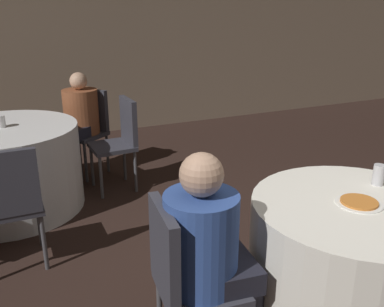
{
  "coord_description": "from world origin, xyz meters",
  "views": [
    {
      "loc": [
        -1.62,
        -1.45,
        1.76
      ],
      "look_at": [
        -0.56,
        0.86,
        0.86
      ],
      "focal_mm": 40.0,
      "sensor_mm": 36.0,
      "label": 1
    }
  ],
  "objects_px": {
    "table_near": "(349,265)",
    "pizza_plate_near": "(359,202)",
    "person_blue_shirt": "(214,259)",
    "chair_far_east": "(121,136)",
    "table_far": "(7,169)",
    "person_floral_shirt": "(77,125)",
    "chair_far_south": "(10,199)",
    "soda_can_silver": "(379,175)",
    "chair_near_west": "(183,273)",
    "chair_far_northeast": "(88,124)"
  },
  "relations": [
    {
      "from": "table_near",
      "to": "pizza_plate_near",
      "type": "relative_size",
      "value": 4.6
    },
    {
      "from": "person_blue_shirt",
      "to": "chair_far_east",
      "type": "bearing_deg",
      "value": -178.23
    },
    {
      "from": "table_far",
      "to": "person_floral_shirt",
      "type": "bearing_deg",
      "value": 35.45
    },
    {
      "from": "chair_far_south",
      "to": "soda_can_silver",
      "type": "distance_m",
      "value": 2.31
    },
    {
      "from": "chair_far_south",
      "to": "person_floral_shirt",
      "type": "bearing_deg",
      "value": 65.36
    },
    {
      "from": "chair_near_west",
      "to": "chair_far_east",
      "type": "relative_size",
      "value": 1.0
    },
    {
      "from": "chair_far_northeast",
      "to": "chair_far_south",
      "type": "relative_size",
      "value": 1.0
    },
    {
      "from": "table_far",
      "to": "chair_near_west",
      "type": "height_order",
      "value": "chair_near_west"
    },
    {
      "from": "table_near",
      "to": "person_floral_shirt",
      "type": "distance_m",
      "value": 3.05
    },
    {
      "from": "person_floral_shirt",
      "to": "soda_can_silver",
      "type": "height_order",
      "value": "person_floral_shirt"
    },
    {
      "from": "person_floral_shirt",
      "to": "pizza_plate_near",
      "type": "relative_size",
      "value": 4.52
    },
    {
      "from": "chair_far_northeast",
      "to": "chair_far_east",
      "type": "relative_size",
      "value": 1.0
    },
    {
      "from": "chair_near_west",
      "to": "pizza_plate_near",
      "type": "bearing_deg",
      "value": 89.94
    },
    {
      "from": "table_near",
      "to": "chair_far_northeast",
      "type": "xyz_separation_m",
      "value": [
        -0.81,
        2.99,
        0.16
      ]
    },
    {
      "from": "chair_far_east",
      "to": "person_floral_shirt",
      "type": "height_order",
      "value": "person_floral_shirt"
    },
    {
      "from": "table_far",
      "to": "person_floral_shirt",
      "type": "xyz_separation_m",
      "value": [
        0.72,
        0.51,
        0.19
      ]
    },
    {
      "from": "table_near",
      "to": "person_blue_shirt",
      "type": "relative_size",
      "value": 0.98
    },
    {
      "from": "table_far",
      "to": "chair_near_west",
      "type": "bearing_deg",
      "value": -72.91
    },
    {
      "from": "person_blue_shirt",
      "to": "person_floral_shirt",
      "type": "bearing_deg",
      "value": -170.83
    },
    {
      "from": "chair_near_west",
      "to": "person_floral_shirt",
      "type": "bearing_deg",
      "value": -174.07
    },
    {
      "from": "chair_far_northeast",
      "to": "table_near",
      "type": "bearing_deg",
      "value": 159.78
    },
    {
      "from": "chair_far_south",
      "to": "person_floral_shirt",
      "type": "distance_m",
      "value": 1.72
    },
    {
      "from": "person_floral_shirt",
      "to": "pizza_plate_near",
      "type": "distance_m",
      "value": 3.05
    },
    {
      "from": "person_blue_shirt",
      "to": "person_floral_shirt",
      "type": "height_order",
      "value": "person_blue_shirt"
    },
    {
      "from": "table_far",
      "to": "chair_far_northeast",
      "type": "distance_m",
      "value": 1.06
    },
    {
      "from": "person_blue_shirt",
      "to": "table_far",
      "type": "bearing_deg",
      "value": -153.15
    },
    {
      "from": "chair_near_west",
      "to": "person_blue_shirt",
      "type": "xyz_separation_m",
      "value": [
        0.16,
        -0.02,
        0.05
      ]
    },
    {
      "from": "table_near",
      "to": "chair_far_northeast",
      "type": "height_order",
      "value": "chair_far_northeast"
    },
    {
      "from": "person_blue_shirt",
      "to": "pizza_plate_near",
      "type": "bearing_deg",
      "value": 89.93
    },
    {
      "from": "table_far",
      "to": "chair_far_northeast",
      "type": "height_order",
      "value": "chair_far_northeast"
    },
    {
      "from": "table_far",
      "to": "soda_can_silver",
      "type": "height_order",
      "value": "soda_can_silver"
    },
    {
      "from": "chair_far_south",
      "to": "person_blue_shirt",
      "type": "relative_size",
      "value": 0.79
    },
    {
      "from": "chair_near_west",
      "to": "chair_far_south",
      "type": "height_order",
      "value": "same"
    },
    {
      "from": "person_blue_shirt",
      "to": "chair_far_northeast",
      "type": "bearing_deg",
      "value": -173.52
    },
    {
      "from": "person_blue_shirt",
      "to": "soda_can_silver",
      "type": "bearing_deg",
      "value": 99.32
    },
    {
      "from": "person_floral_shirt",
      "to": "chair_far_northeast",
      "type": "bearing_deg",
      "value": -90.0
    },
    {
      "from": "table_near",
      "to": "table_far",
      "type": "relative_size",
      "value": 0.88
    },
    {
      "from": "table_near",
      "to": "chair_far_south",
      "type": "relative_size",
      "value": 1.25
    },
    {
      "from": "person_blue_shirt",
      "to": "chair_near_west",
      "type": "bearing_deg",
      "value": -90.0
    },
    {
      "from": "chair_near_west",
      "to": "chair_far_northeast",
      "type": "relative_size",
      "value": 1.0
    },
    {
      "from": "person_floral_shirt",
      "to": "chair_far_south",
      "type": "bearing_deg",
      "value": 119.55
    },
    {
      "from": "chair_near_west",
      "to": "soda_can_silver",
      "type": "height_order",
      "value": "chair_near_west"
    },
    {
      "from": "chair_far_east",
      "to": "person_floral_shirt",
      "type": "bearing_deg",
      "value": 32.33
    },
    {
      "from": "chair_near_west",
      "to": "chair_far_south",
      "type": "bearing_deg",
      "value": -143.83
    },
    {
      "from": "table_far",
      "to": "chair_far_northeast",
      "type": "bearing_deg",
      "value": 35.45
    },
    {
      "from": "table_near",
      "to": "table_far",
      "type": "xyz_separation_m",
      "value": [
        -1.66,
        2.38,
        0.0
      ]
    },
    {
      "from": "table_near",
      "to": "chair_far_south",
      "type": "distance_m",
      "value": 2.15
    },
    {
      "from": "table_far",
      "to": "person_blue_shirt",
      "type": "bearing_deg",
      "value": -69.48
    },
    {
      "from": "table_far",
      "to": "pizza_plate_near",
      "type": "distance_m",
      "value": 2.93
    },
    {
      "from": "person_blue_shirt",
      "to": "soda_can_silver",
      "type": "distance_m",
      "value": 1.12
    }
  ]
}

